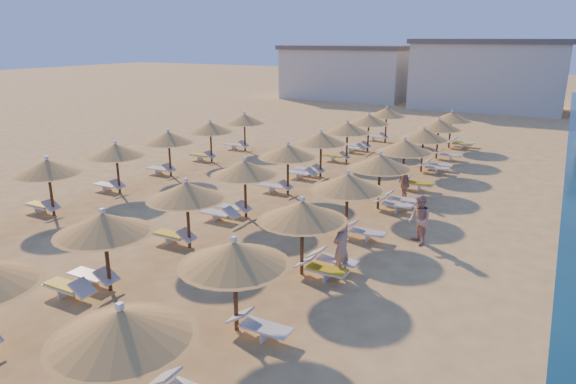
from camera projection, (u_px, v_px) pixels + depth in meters
The scene contains 9 objects.
ground at pixel (237, 256), 18.15m from camera, with size 220.00×220.00×0.00m, color #E5B764.
hotel_blocks at pixel (502, 74), 55.09m from camera, with size 49.34×10.96×8.10m.
parasol_row_east at pixel (348, 183), 19.38m from camera, with size 2.92×40.98×2.64m.
parasol_row_west at pixel (245, 169), 21.49m from camera, with size 2.92×40.98×2.64m.
parasol_row_inland at pixel (116, 151), 24.88m from camera, with size 2.92×25.75×2.64m.
loungers at pixel (255, 212), 21.71m from camera, with size 15.21×39.54×0.66m.
beachgoer_c at pixel (404, 184), 24.18m from camera, with size 0.94×0.39×1.60m, color tan.
beachgoer_a at pixel (341, 248), 16.50m from camera, with size 0.68×0.45×1.86m, color tan.
beachgoer_b at pixel (419, 220), 18.96m from camera, with size 0.92×0.72×1.89m, color tan.
Camera 1 is at (9.55, -13.84, 7.42)m, focal length 32.00 mm.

